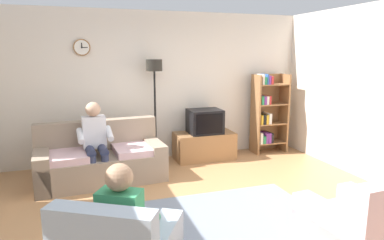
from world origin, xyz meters
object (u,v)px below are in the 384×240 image
at_px(tv, 205,121).
at_px(bookshelf, 267,113).
at_px(person_on_couch, 95,139).
at_px(tv_stand, 204,146).
at_px(couch, 101,161).
at_px(floor_lamp, 155,82).
at_px(armchair_near_bookshelf, 356,231).
at_px(person_in_left_armchair, 125,220).

bearing_deg(tv, bookshelf, 3.98).
bearing_deg(bookshelf, tv, -176.02).
distance_m(tv, person_on_couch, 2.07).
distance_m(tv_stand, bookshelf, 1.45).
height_order(couch, floor_lamp, floor_lamp).
bearing_deg(armchair_near_bookshelf, floor_lamp, 108.27).
relative_size(person_on_couch, person_in_left_armchair, 1.11).
xyz_separation_m(couch, person_on_couch, (-0.07, -0.11, 0.39)).
relative_size(tv_stand, person_on_couch, 0.89).
bearing_deg(tv, armchair_near_bookshelf, -85.45).
bearing_deg(person_on_couch, bookshelf, 12.12).
bearing_deg(person_on_couch, floor_lamp, 34.62).
bearing_deg(bookshelf, couch, -169.48).
bearing_deg(couch, tv_stand, 15.67).
relative_size(bookshelf, person_on_couch, 1.26).
height_order(tv, armchair_near_bookshelf, tv).
distance_m(bookshelf, person_on_couch, 3.41).
height_order(floor_lamp, person_on_couch, floor_lamp).
bearing_deg(person_in_left_armchair, floor_lamp, 73.58).
height_order(tv_stand, bookshelf, bookshelf).
bearing_deg(couch, person_in_left_armchair, -89.05).
distance_m(person_on_couch, person_in_left_armchair, 2.53).
distance_m(tv, bookshelf, 1.35).
relative_size(couch, floor_lamp, 1.06).
distance_m(bookshelf, floor_lamp, 2.35).
bearing_deg(person_on_couch, couch, 57.48).
distance_m(couch, person_in_left_armchair, 2.65).
xyz_separation_m(tv_stand, floor_lamp, (-0.90, 0.10, 1.20)).
bearing_deg(floor_lamp, bookshelf, -0.75).
distance_m(couch, armchair_near_bookshelf, 3.65).
height_order(couch, person_in_left_armchair, person_in_left_armchair).
height_order(couch, tv, tv).
height_order(tv, bookshelf, bookshelf).
xyz_separation_m(tv, armchair_near_bookshelf, (0.27, -3.43, -0.43)).
bearing_deg(person_in_left_armchair, tv, 59.36).
relative_size(tv_stand, bookshelf, 0.70).
bearing_deg(couch, person_on_couch, -122.52).
bearing_deg(floor_lamp, couch, -147.81).
bearing_deg(tv, floor_lamp, 172.20).
xyz_separation_m(couch, tv_stand, (1.91, 0.54, -0.06)).
bearing_deg(person_on_couch, person_in_left_armchair, -87.42).
bearing_deg(person_on_couch, tv_stand, 18.07).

